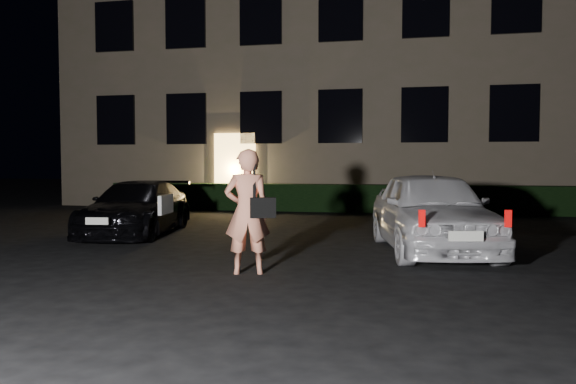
# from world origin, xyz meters

# --- Properties ---
(ground) EXTENTS (80.00, 80.00, 0.00)m
(ground) POSITION_xyz_m (0.00, 0.00, 0.00)
(ground) COLOR black
(ground) RESTS_ON ground
(building) EXTENTS (20.00, 8.11, 12.00)m
(building) POSITION_xyz_m (-0.00, 14.99, 6.00)
(building) COLOR #665D49
(building) RESTS_ON ground
(hedge) EXTENTS (15.00, 0.70, 0.85)m
(hedge) POSITION_xyz_m (0.00, 10.50, 0.42)
(hedge) COLOR black
(hedge) RESTS_ON ground
(sedan) EXTENTS (2.07, 4.08, 1.13)m
(sedan) POSITION_xyz_m (-3.52, 4.05, 0.57)
(sedan) COLOR black
(sedan) RESTS_ON ground
(hatch) EXTENTS (2.41, 4.36, 1.40)m
(hatch) POSITION_xyz_m (2.51, 2.97, 0.70)
(hatch) COLOR white
(hatch) RESTS_ON ground
(man) EXTENTS (0.78, 0.57, 1.71)m
(man) POSITION_xyz_m (-0.02, 0.46, 0.86)
(man) COLOR #E98A6A
(man) RESTS_ON ground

